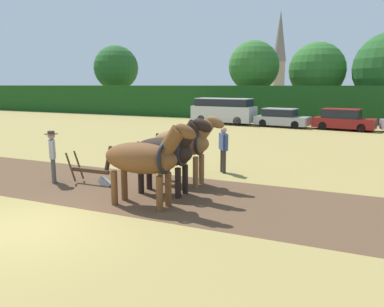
# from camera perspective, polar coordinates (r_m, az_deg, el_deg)

# --- Properties ---
(ground_plane) EXTENTS (240.00, 240.00, 0.00)m
(ground_plane) POSITION_cam_1_polar(r_m,az_deg,el_deg) (9.54, -23.31, -10.30)
(ground_plane) COLOR #998447
(plowed_furrow_strip) EXTENTS (24.37, 4.88, 0.01)m
(plowed_furrow_strip) POSITION_cam_1_polar(r_m,az_deg,el_deg) (13.50, -18.22, -4.00)
(plowed_furrow_strip) COLOR brown
(plowed_furrow_strip) RESTS_ON ground
(hedgerow) EXTENTS (79.88, 1.93, 3.20)m
(hedgerow) POSITION_cam_1_polar(r_m,az_deg,el_deg) (35.79, 14.06, 7.45)
(hedgerow) COLOR #194719
(hedgerow) RESTS_ON ground
(tree_far_left) EXTENTS (5.68, 5.68, 8.27)m
(tree_far_left) POSITION_cam_1_polar(r_m,az_deg,el_deg) (50.49, -11.50, 12.64)
(tree_far_left) COLOR #4C3823
(tree_far_left) RESTS_ON ground
(tree_left) EXTENTS (5.16, 5.16, 7.73)m
(tree_left) POSITION_cam_1_polar(r_m,az_deg,el_deg) (39.88, 9.40, 12.96)
(tree_left) COLOR #423323
(tree_left) RESTS_ON ground
(tree_center_left) EXTENTS (5.62, 5.62, 7.52)m
(tree_center_left) POSITION_cam_1_polar(r_m,az_deg,el_deg) (40.76, 18.52, 11.92)
(tree_center_left) COLOR #423323
(tree_center_left) RESTS_ON ground
(church_spire) EXTENTS (2.75, 2.75, 17.89)m
(church_spire) POSITION_cam_1_polar(r_m,az_deg,el_deg) (79.99, 13.17, 14.50)
(church_spire) COLOR gray
(church_spire) RESTS_ON ground
(draft_horse_lead_left) EXTENTS (2.85, 0.93, 2.37)m
(draft_horse_lead_left) POSITION_cam_1_polar(r_m,az_deg,el_deg) (10.02, -7.29, -0.73)
(draft_horse_lead_left) COLOR brown
(draft_horse_lead_left) RESTS_ON ground
(draft_horse_lead_right) EXTENTS (2.67, 0.94, 2.39)m
(draft_horse_lead_right) POSITION_cam_1_polar(r_m,az_deg,el_deg) (11.10, -3.94, 0.26)
(draft_horse_lead_right) COLOR black
(draft_horse_lead_right) RESTS_ON ground
(draft_horse_trail_left) EXTENTS (2.63, 0.95, 2.37)m
(draft_horse_trail_left) POSITION_cam_1_polar(r_m,az_deg,el_deg) (12.20, -1.26, 1.60)
(draft_horse_trail_left) COLOR brown
(draft_horse_trail_left) RESTS_ON ground
(plow) EXTENTS (1.68, 0.47, 1.13)m
(plow) POSITION_cam_1_polar(r_m,az_deg,el_deg) (12.75, -14.71, -3.17)
(plow) COLOR #4C331E
(plow) RESTS_ON ground
(farmer_at_plow) EXTENTS (0.52, 0.49, 1.75)m
(farmer_at_plow) POSITION_cam_1_polar(r_m,az_deg,el_deg) (13.27, -20.51, 0.17)
(farmer_at_plow) COLOR #4C4C4C
(farmer_at_plow) RESTS_ON ground
(farmer_beside_team) EXTENTS (0.47, 0.56, 1.72)m
(farmer_beside_team) POSITION_cam_1_polar(r_m,az_deg,el_deg) (13.92, 4.80, 1.14)
(farmer_beside_team) COLOR #38332D
(farmer_beside_team) RESTS_ON ground
(parked_van) EXTENTS (5.46, 2.36, 2.15)m
(parked_van) POSITION_cam_1_polar(r_m,az_deg,el_deg) (32.02, 4.82, 6.53)
(parked_van) COLOR #BCBCC1
(parked_van) RESTS_ON ground
(parked_car_left) EXTENTS (4.29, 2.27, 1.44)m
(parked_car_left) POSITION_cam_1_polar(r_m,az_deg,el_deg) (30.28, 13.47, 5.28)
(parked_car_left) COLOR #9E9EA8
(parked_car_left) RESTS_ON ground
(parked_car_center_left) EXTENTS (4.44, 2.32, 1.54)m
(parked_car_center_left) POSITION_cam_1_polar(r_m,az_deg,el_deg) (29.57, 22.04, 4.77)
(parked_car_center_left) COLOR maroon
(parked_car_center_left) RESTS_ON ground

